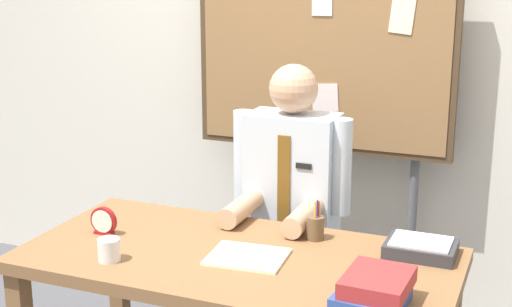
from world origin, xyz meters
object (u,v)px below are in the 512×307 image
(desk, at_px, (238,276))
(open_notebook, at_px, (247,257))
(book_stack, at_px, (374,290))
(person, at_px, (291,226))
(paper_tray, at_px, (421,248))
(pen_holder, at_px, (315,227))
(desk_clock, at_px, (104,222))
(coffee_mug, at_px, (109,250))
(bulletin_board, at_px, (323,56))

(desk, height_order, open_notebook, open_notebook)
(book_stack, bearing_deg, open_notebook, 158.83)
(person, xyz_separation_m, book_stack, (0.58, -0.83, 0.15))
(desk, xyz_separation_m, paper_tray, (0.64, 0.26, 0.12))
(person, distance_m, book_stack, 1.02)
(pen_holder, bearing_deg, desk, -130.51)
(person, distance_m, desk_clock, 0.86)
(desk, distance_m, desk_clock, 0.60)
(desk, height_order, book_stack, book_stack)
(book_stack, distance_m, coffee_mug, 0.99)
(desk, relative_size, bulletin_board, 0.87)
(desk, bearing_deg, coffee_mug, -150.71)
(desk_clock, xyz_separation_m, paper_tray, (1.23, 0.27, -0.02))
(book_stack, relative_size, paper_tray, 1.04)
(person, relative_size, paper_tray, 5.31)
(bulletin_board, distance_m, pen_holder, 0.99)
(desk, relative_size, pen_holder, 10.27)
(book_stack, bearing_deg, person, 124.82)
(desk_clock, bearing_deg, coffee_mug, -52.43)
(book_stack, relative_size, pen_holder, 1.69)
(paper_tray, bearing_deg, book_stack, -97.56)
(desk_clock, distance_m, pen_holder, 0.86)
(bulletin_board, bearing_deg, desk, -90.02)
(coffee_mug, bearing_deg, pen_holder, 37.75)
(open_notebook, bearing_deg, paper_tray, 25.27)
(person, bearing_deg, bulletin_board, 89.96)
(book_stack, relative_size, desk_clock, 2.37)
(book_stack, xyz_separation_m, pen_holder, (-0.35, 0.49, -0.01))
(book_stack, distance_m, open_notebook, 0.57)
(open_notebook, bearing_deg, pen_holder, 58.24)
(bulletin_board, bearing_deg, pen_holder, -73.90)
(open_notebook, distance_m, desk_clock, 0.64)
(open_notebook, xyz_separation_m, desk_clock, (-0.64, 0.01, 0.05))
(book_stack, relative_size, coffee_mug, 3.15)
(desk_clock, bearing_deg, paper_tray, 12.32)
(person, relative_size, desk_clock, 12.09)
(person, relative_size, coffee_mug, 16.10)
(coffee_mug, xyz_separation_m, paper_tray, (1.06, 0.49, -0.01))
(open_notebook, relative_size, desk_clock, 2.49)
(paper_tray, bearing_deg, desk_clock, -167.68)
(desk_clock, xyz_separation_m, pen_holder, (0.81, 0.27, -0.00))
(open_notebook, xyz_separation_m, pen_holder, (0.17, 0.28, 0.04))
(desk, bearing_deg, open_notebook, -22.12)
(pen_holder, bearing_deg, coffee_mug, -142.25)
(paper_tray, bearing_deg, desk, -157.97)
(book_stack, xyz_separation_m, open_notebook, (-0.53, 0.20, -0.05))
(book_stack, relative_size, open_notebook, 0.95)
(bulletin_board, bearing_deg, paper_tray, -50.42)
(bulletin_board, distance_m, open_notebook, 1.23)
(person, distance_m, open_notebook, 0.64)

